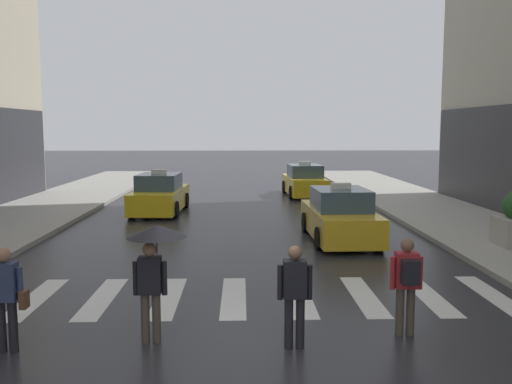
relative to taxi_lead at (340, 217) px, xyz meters
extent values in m
plane|color=#26262B|center=(-3.23, -8.72, -0.72)|extent=(160.00, 160.00, 0.00)
cube|color=silver|center=(-7.28, -5.72, -0.72)|extent=(0.50, 2.80, 0.01)
cube|color=silver|center=(-5.93, -5.72, -0.72)|extent=(0.50, 2.80, 0.01)
cube|color=silver|center=(-4.58, -5.72, -0.72)|extent=(0.50, 2.80, 0.01)
cube|color=silver|center=(-3.23, -5.72, -0.72)|extent=(0.50, 2.80, 0.01)
cube|color=silver|center=(-1.88, -5.72, -0.72)|extent=(0.50, 2.80, 0.01)
cube|color=silver|center=(-0.53, -5.72, -0.72)|extent=(0.50, 2.80, 0.01)
cube|color=silver|center=(0.82, -5.72, -0.72)|extent=(0.50, 2.80, 0.01)
cube|color=silver|center=(2.17, -5.72, -0.72)|extent=(0.50, 2.80, 0.01)
cube|color=gold|center=(0.00, 0.02, -0.16)|extent=(1.92, 4.55, 0.84)
cube|color=#384C5B|center=(0.00, -0.08, 0.58)|extent=(1.66, 2.14, 0.64)
cube|color=silver|center=(0.00, -0.08, 0.99)|extent=(0.61, 0.26, 0.18)
cylinder|color=black|center=(-0.89, 1.35, -0.39)|extent=(0.24, 0.67, 0.66)
cylinder|color=black|center=(0.82, 1.40, -0.39)|extent=(0.24, 0.67, 0.66)
cylinder|color=black|center=(-0.82, -1.35, -0.39)|extent=(0.24, 0.67, 0.66)
cylinder|color=black|center=(0.89, -1.30, -0.39)|extent=(0.24, 0.67, 0.66)
cube|color=#F2EAB2|center=(-0.69, 2.27, -0.12)|extent=(0.20, 0.05, 0.14)
cube|color=#F2EAB2|center=(0.57, 2.31, -0.12)|extent=(0.20, 0.05, 0.14)
cube|color=yellow|center=(-6.44, 5.79, -0.16)|extent=(2.01, 4.58, 0.84)
cube|color=#384C5B|center=(-6.44, 5.69, 0.58)|extent=(1.70, 2.17, 0.64)
cube|color=silver|center=(-6.44, 5.69, 0.99)|extent=(0.61, 0.27, 0.18)
cylinder|color=black|center=(-7.23, 7.18, -0.39)|extent=(0.25, 0.67, 0.66)
cylinder|color=black|center=(-5.52, 7.10, -0.39)|extent=(0.25, 0.67, 0.66)
cylinder|color=black|center=(-7.36, 4.48, -0.39)|extent=(0.25, 0.67, 0.66)
cylinder|color=black|center=(-5.65, 4.40, -0.39)|extent=(0.25, 0.67, 0.66)
cube|color=#F2EAB2|center=(-6.96, 8.09, -0.12)|extent=(0.20, 0.05, 0.14)
cube|color=#F2EAB2|center=(-5.70, 8.03, -0.12)|extent=(0.20, 0.05, 0.14)
cube|color=yellow|center=(0.22, 11.33, -0.16)|extent=(2.02, 4.58, 0.84)
cube|color=#384C5B|center=(0.22, 11.23, 0.58)|extent=(1.70, 2.18, 0.64)
cube|color=silver|center=(0.22, 11.23, 0.99)|extent=(0.61, 0.27, 0.18)
cylinder|color=black|center=(-0.70, 12.64, -0.39)|extent=(0.25, 0.67, 0.66)
cylinder|color=black|center=(1.01, 12.72, -0.39)|extent=(0.25, 0.67, 0.66)
cylinder|color=black|center=(-0.57, 9.94, -0.39)|extent=(0.25, 0.67, 0.66)
cylinder|color=black|center=(1.14, 10.03, -0.39)|extent=(0.25, 0.67, 0.66)
cube|color=#F2EAB2|center=(-0.52, 13.57, -0.12)|extent=(0.20, 0.05, 0.14)
cube|color=#F2EAB2|center=(0.74, 13.63, -0.12)|extent=(0.20, 0.05, 0.14)
cylinder|color=#473D33|center=(-4.63, -8.08, -0.31)|extent=(0.14, 0.14, 0.82)
cylinder|color=#473D33|center=(-4.45, -8.08, -0.31)|extent=(0.14, 0.14, 0.82)
cube|color=black|center=(-4.54, -8.08, 0.40)|extent=(0.36, 0.24, 0.60)
sphere|color=#9E7051|center=(-4.54, -8.08, 0.82)|extent=(0.22, 0.22, 0.22)
cylinder|color=black|center=(-4.77, -8.08, 0.35)|extent=(0.09, 0.09, 0.55)
cylinder|color=black|center=(-4.31, -8.08, 0.35)|extent=(0.09, 0.09, 0.55)
cylinder|color=#4C4C4C|center=(-4.42, -8.08, 0.70)|extent=(0.02, 0.02, 1.00)
cone|color=black|center=(-4.42, -8.08, 1.12)|extent=(0.96, 0.96, 0.20)
cylinder|color=#473D33|center=(-0.42, -7.88, -0.31)|extent=(0.14, 0.14, 0.82)
cylinder|color=#473D33|center=(-0.24, -7.88, -0.31)|extent=(0.14, 0.14, 0.82)
cube|color=maroon|center=(-0.33, -7.88, 0.40)|extent=(0.36, 0.24, 0.60)
sphere|color=brown|center=(-0.33, -7.88, 0.82)|extent=(0.22, 0.22, 0.22)
cylinder|color=maroon|center=(-0.56, -7.88, 0.35)|extent=(0.09, 0.09, 0.55)
cylinder|color=maroon|center=(-0.10, -7.88, 0.35)|extent=(0.09, 0.09, 0.55)
cube|color=black|center=(-0.33, -8.10, 0.42)|extent=(0.28, 0.18, 0.40)
cylinder|color=black|center=(-6.79, -8.40, -0.31)|extent=(0.14, 0.14, 0.82)
cylinder|color=black|center=(-6.61, -8.40, -0.31)|extent=(0.14, 0.14, 0.82)
cube|color=#2D3856|center=(-6.70, -8.40, 0.40)|extent=(0.36, 0.24, 0.60)
sphere|color=#9E7051|center=(-6.70, -8.40, 0.82)|extent=(0.22, 0.22, 0.22)
cylinder|color=#2D3856|center=(-6.47, -8.40, 0.35)|extent=(0.09, 0.09, 0.55)
cube|color=brown|center=(-6.42, -8.40, 0.12)|extent=(0.10, 0.20, 0.28)
cylinder|color=black|center=(-2.32, -8.37, -0.31)|extent=(0.14, 0.14, 0.82)
cylinder|color=black|center=(-2.14, -8.37, -0.31)|extent=(0.14, 0.14, 0.82)
cube|color=black|center=(-2.23, -8.37, 0.40)|extent=(0.36, 0.24, 0.60)
sphere|color=brown|center=(-2.23, -8.37, 0.82)|extent=(0.22, 0.22, 0.22)
cylinder|color=black|center=(-2.46, -8.37, 0.35)|extent=(0.09, 0.09, 0.55)
cylinder|color=black|center=(-2.00, -8.37, 0.35)|extent=(0.09, 0.09, 0.55)
camera|label=1|loc=(-3.07, -16.58, 2.72)|focal=38.03mm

